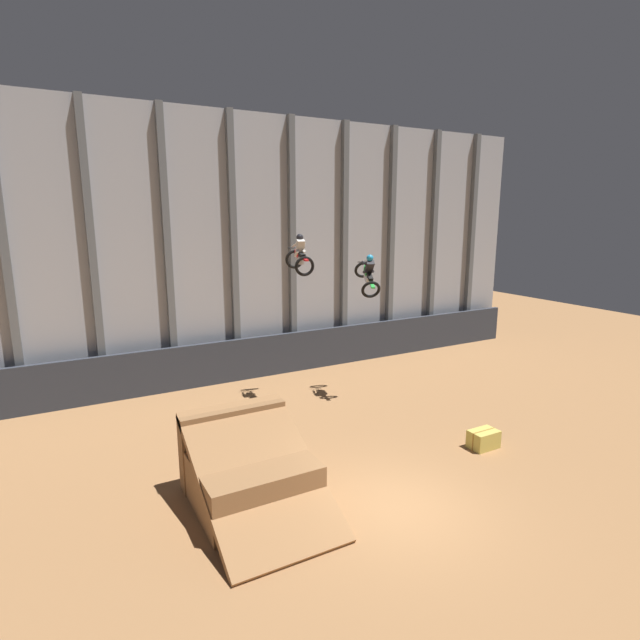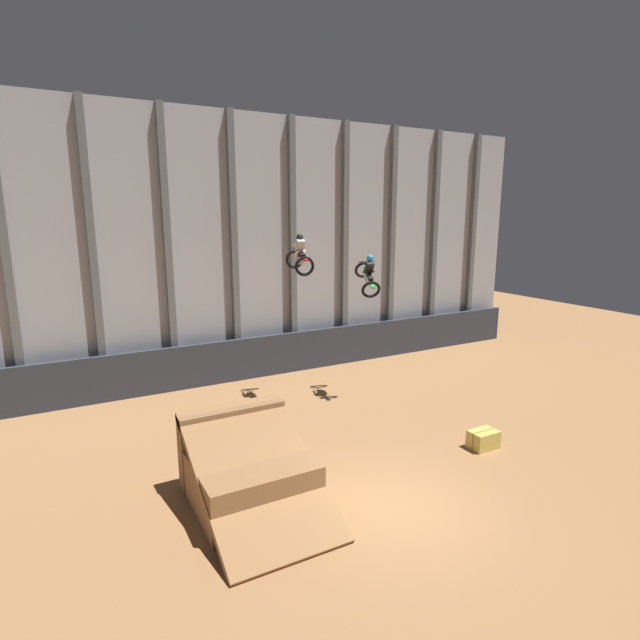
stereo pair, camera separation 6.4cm
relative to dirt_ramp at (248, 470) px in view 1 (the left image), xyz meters
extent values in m
plane|color=#996B42|center=(3.11, -2.21, -0.77)|extent=(60.00, 60.00, 0.00)
cube|color=#A3A8B2|center=(3.11, 9.71, 4.90)|extent=(32.00, 0.12, 11.34)
cube|color=slate|center=(-5.18, 9.51, 4.90)|extent=(0.28, 0.28, 11.34)
cube|color=slate|center=(-2.42, 9.51, 4.90)|extent=(0.28, 0.28, 11.34)
cube|color=slate|center=(0.34, 9.51, 4.90)|extent=(0.28, 0.28, 11.34)
cube|color=slate|center=(3.11, 9.51, 4.90)|extent=(0.28, 0.28, 11.34)
cube|color=slate|center=(5.87, 9.51, 4.90)|extent=(0.28, 0.28, 11.34)
cube|color=slate|center=(8.63, 9.51, 4.90)|extent=(0.28, 0.28, 11.34)
cube|color=slate|center=(11.40, 9.51, 4.90)|extent=(0.28, 0.28, 11.34)
cube|color=slate|center=(14.16, 9.51, 4.90)|extent=(0.28, 0.28, 11.34)
cube|color=slate|center=(16.92, 9.51, 4.90)|extent=(0.28, 0.28, 11.34)
cube|color=#2D333D|center=(3.11, 9.01, 0.15)|extent=(31.36, 0.20, 1.85)
cube|color=olive|center=(0.00, -0.12, -0.15)|extent=(2.82, 2.88, 1.25)
cube|color=olive|center=(0.00, 1.07, 0.27)|extent=(2.87, 0.50, 2.08)
cube|color=#996B42|center=(0.00, -0.74, 0.27)|extent=(2.87, 4.21, 2.26)
torus|color=black|center=(4.46, 6.38, 4.66)|extent=(0.75, 0.32, 0.74)
torus|color=black|center=(4.20, 5.01, 4.53)|extent=(0.75, 0.32, 0.74)
cube|color=#B7B7BC|center=(4.32, 5.64, 4.71)|extent=(0.28, 0.57, 0.33)
cube|color=red|center=(4.35, 5.78, 4.93)|extent=(0.28, 0.49, 0.28)
cube|color=black|center=(4.27, 5.39, 4.91)|extent=(0.27, 0.59, 0.17)
cube|color=red|center=(4.18, 4.89, 4.78)|extent=(0.21, 0.38, 0.09)
cylinder|color=#B7B7BC|center=(4.43, 6.18, 4.89)|extent=(0.09, 0.22, 0.54)
cylinder|color=black|center=(4.41, 6.12, 5.12)|extent=(0.64, 0.22, 0.04)
cube|color=silver|center=(4.30, 5.56, 5.21)|extent=(0.34, 0.41, 0.53)
sphere|color=black|center=(4.32, 5.63, 5.53)|extent=(0.31, 0.33, 0.28)
cylinder|color=silver|center=(4.20, 5.67, 4.95)|extent=(0.19, 0.43, 0.30)
cylinder|color=silver|center=(4.44, 5.62, 4.95)|extent=(0.19, 0.43, 0.30)
cylinder|color=silver|center=(4.19, 5.82, 5.25)|extent=(0.18, 0.53, 0.21)
cylinder|color=silver|center=(4.51, 5.76, 5.25)|extent=(0.18, 0.53, 0.21)
torus|color=black|center=(7.04, 5.43, 4.21)|extent=(0.83, 0.65, 0.71)
torus|color=black|center=(6.59, 4.25, 3.61)|extent=(0.83, 0.65, 0.71)
cube|color=#B7B7BC|center=(6.78, 4.75, 4.00)|extent=(0.38, 0.62, 0.48)
cube|color=green|center=(6.80, 4.82, 4.25)|extent=(0.36, 0.54, 0.41)
cube|color=black|center=(6.67, 4.47, 4.10)|extent=(0.35, 0.58, 0.35)
cube|color=green|center=(6.52, 4.06, 3.80)|extent=(0.25, 0.38, 0.21)
cylinder|color=#B7B7BC|center=(6.94, 5.19, 4.35)|extent=(0.08, 0.11, 0.55)
cylinder|color=black|center=(6.89, 5.05, 4.55)|extent=(0.48, 0.50, 0.04)
cube|color=black|center=(6.69, 4.53, 4.43)|extent=(0.43, 0.54, 0.49)
sphere|color=#2393CC|center=(6.68, 4.48, 4.77)|extent=(0.37, 0.42, 0.35)
cylinder|color=black|center=(6.64, 4.72, 4.23)|extent=(0.26, 0.44, 0.18)
cylinder|color=black|center=(6.86, 4.64, 4.23)|extent=(0.26, 0.44, 0.18)
cylinder|color=black|center=(6.62, 4.78, 4.56)|extent=(0.26, 0.52, 0.13)
cylinder|color=black|center=(6.92, 4.66, 4.56)|extent=(0.26, 0.52, 0.13)
cube|color=#CCB751|center=(7.44, -0.84, -0.49)|extent=(0.90, 0.60, 0.56)
cube|color=#996623|center=(7.44, -0.84, -0.49)|extent=(0.91, 0.04, 0.57)
camera|label=1|loc=(-3.98, -11.02, 6.37)|focal=28.00mm
camera|label=2|loc=(-3.93, -11.05, 6.37)|focal=28.00mm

